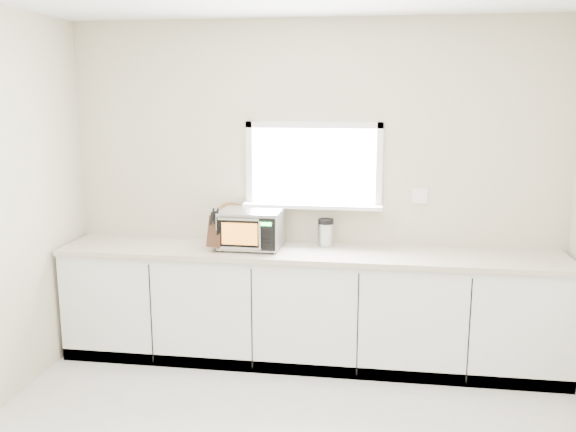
# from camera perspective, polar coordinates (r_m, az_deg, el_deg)

# --- Properties ---
(back_wall) EXTENTS (4.00, 0.17, 2.70)m
(back_wall) POSITION_cam_1_polar(r_m,az_deg,el_deg) (4.97, 2.41, 2.63)
(back_wall) COLOR #C2B79A
(back_wall) RESTS_ON ground
(cabinets) EXTENTS (3.92, 0.60, 0.88)m
(cabinets) POSITION_cam_1_polar(r_m,az_deg,el_deg) (4.91, 1.94, -8.62)
(cabinets) COLOR white
(cabinets) RESTS_ON ground
(countertop) EXTENTS (3.92, 0.64, 0.04)m
(countertop) POSITION_cam_1_polar(r_m,az_deg,el_deg) (4.76, 1.97, -3.45)
(countertop) COLOR beige
(countertop) RESTS_ON cabinets
(microwave) EXTENTS (0.48, 0.40, 0.30)m
(microwave) POSITION_cam_1_polar(r_m,az_deg,el_deg) (4.79, -3.47, -1.18)
(microwave) COLOR black
(microwave) RESTS_ON countertop
(knife_block) EXTENTS (0.16, 0.25, 0.34)m
(knife_block) POSITION_cam_1_polar(r_m,az_deg,el_deg) (4.77, -6.45, -1.45)
(knife_block) COLOR #3F2516
(knife_block) RESTS_ON countertop
(cutting_board) EXTENTS (0.32, 0.08, 0.31)m
(cutting_board) POSITION_cam_1_polar(r_m,az_deg,el_deg) (5.08, -5.34, -0.50)
(cutting_board) COLOR #965F3A
(cutting_board) RESTS_ON countertop
(coffee_grinder) EXTENTS (0.15, 0.15, 0.22)m
(coffee_grinder) POSITION_cam_1_polar(r_m,az_deg,el_deg) (4.88, 3.55, -1.52)
(coffee_grinder) COLOR #B3B5BA
(coffee_grinder) RESTS_ON countertop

